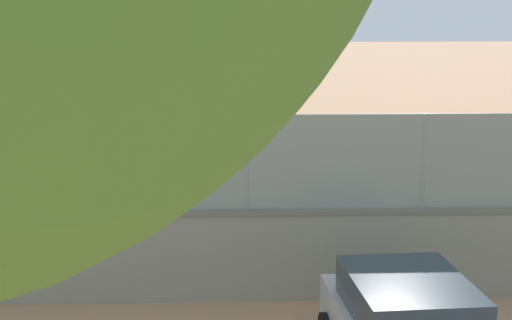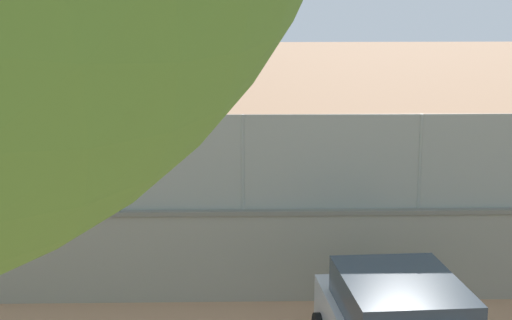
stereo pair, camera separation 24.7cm
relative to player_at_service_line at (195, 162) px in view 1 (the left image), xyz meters
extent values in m
plane|color=tan|center=(-5.54, -4.45, -0.85)|extent=(260.00, 260.00, 0.00)
cube|color=gray|center=(-2.63, 9.18, -0.02)|extent=(23.20, 1.25, 1.66)
cube|color=slate|center=(-2.63, 9.18, 0.85)|extent=(23.20, 1.31, 0.08)
cube|color=gray|center=(-2.63, 9.18, 1.77)|extent=(22.73, 0.93, 1.76)
cylinder|color=gray|center=(-4.25, 9.25, 1.77)|extent=(0.07, 0.07, 1.76)
cylinder|color=gray|center=(-1.00, 9.12, 1.77)|extent=(0.07, 0.07, 1.76)
cylinder|color=gray|center=(2.24, 8.99, 1.77)|extent=(0.07, 0.07, 1.76)
cylinder|color=#B2B2B2|center=(-0.10, 0.03, -0.49)|extent=(0.16, 0.16, 0.72)
cylinder|color=#B2B2B2|center=(0.10, 0.02, -0.49)|extent=(0.16, 0.16, 0.72)
cylinder|color=beige|center=(0.00, 0.03, 0.13)|extent=(0.36, 0.36, 0.53)
cylinder|color=#936B4C|center=(-0.29, -0.01, 0.24)|extent=(0.12, 0.51, 0.16)
cylinder|color=#936B4C|center=(0.25, -0.29, 0.24)|extent=(0.12, 0.51, 0.16)
sphere|color=#936B4C|center=(0.00, 0.03, 0.50)|extent=(0.20, 0.20, 0.20)
cylinder|color=black|center=(0.00, 0.03, 0.58)|extent=(0.23, 0.23, 0.05)
cylinder|color=black|center=(0.24, -0.47, 0.24)|extent=(0.05, 0.30, 0.04)
ellipsoid|color=#333338|center=(0.23, -0.69, 0.24)|extent=(0.05, 0.30, 0.24)
cylinder|color=black|center=(-1.68, -3.81, -0.46)|extent=(0.18, 0.18, 0.78)
cylinder|color=black|center=(-1.63, -3.62, -0.46)|extent=(0.18, 0.18, 0.78)
cylinder|color=#429951|center=(-1.65, -3.72, 0.22)|extent=(0.41, 0.41, 0.58)
cylinder|color=brown|center=(-1.68, -4.02, 0.33)|extent=(0.56, 0.22, 0.17)
cylinder|color=brown|center=(-1.29, -3.50, 0.33)|extent=(0.56, 0.22, 0.17)
sphere|color=brown|center=(-1.65, -3.72, 0.62)|extent=(0.22, 0.22, 0.22)
cylinder|color=navy|center=(-1.65, -3.72, 0.71)|extent=(0.28, 0.28, 0.05)
cylinder|color=black|center=(-1.11, -3.55, 0.33)|extent=(0.30, 0.11, 0.04)
ellipsoid|color=#333338|center=(-0.90, -3.60, 0.33)|extent=(0.30, 0.10, 0.24)
cylinder|color=#B2B2B2|center=(-2.07, -0.62, -0.45)|extent=(0.17, 0.17, 0.80)
cylinder|color=#B2B2B2|center=(-1.87, -0.64, -0.45)|extent=(0.17, 0.17, 0.80)
cylinder|color=#429951|center=(-1.97, -0.63, 0.24)|extent=(0.38, 0.38, 0.59)
cylinder|color=#D8AD84|center=(-2.28, -0.64, 0.36)|extent=(0.16, 0.57, 0.17)
cylinder|color=#D8AD84|center=(-1.71, -0.96, 0.36)|extent=(0.16, 0.57, 0.17)
sphere|color=#D8AD84|center=(-1.97, -0.63, 0.65)|extent=(0.23, 0.23, 0.23)
cylinder|color=red|center=(-1.97, -0.63, 0.75)|extent=(0.26, 0.26, 0.05)
sphere|color=#3399D8|center=(-0.44, 1.32, 0.60)|extent=(0.20, 0.20, 0.20)
cube|color=#28333D|center=(-3.07, 12.58, 0.46)|extent=(1.68, 2.30, 0.55)
camera|label=1|loc=(-0.14, 22.41, 4.38)|focal=52.29mm
camera|label=2|loc=(-0.39, 22.42, 4.38)|focal=52.29mm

